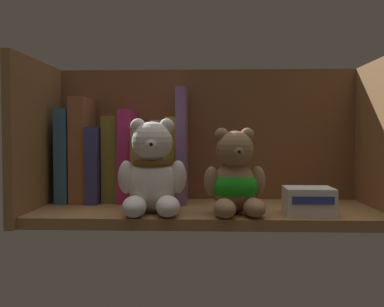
{
  "coord_description": "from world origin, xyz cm",
  "views": [
    {
      "loc": [
        0.71,
        -88.11,
        16.2
      ],
      "look_at": [
        -2.79,
        0.0,
        12.63
      ],
      "focal_mm": 42.41,
      "sensor_mm": 36.0,
      "label": 1
    }
  ],
  "objects_px": {
    "book_4": "(128,156)",
    "teddy_bear_smaller": "(235,180)",
    "book_2": "(99,164)",
    "book_3": "(113,159)",
    "book_1": "(84,150)",
    "book_0": "(70,155)",
    "teddy_bear_larger": "(152,173)",
    "small_product_box": "(309,201)",
    "book_6": "(159,161)",
    "book_8": "(182,146)",
    "book_7": "(171,159)",
    "book_5": "(144,166)"
  },
  "relations": [
    {
      "from": "book_4",
      "to": "teddy_bear_smaller",
      "type": "height_order",
      "value": "book_4"
    },
    {
      "from": "book_2",
      "to": "book_3",
      "type": "height_order",
      "value": "book_3"
    },
    {
      "from": "book_1",
      "to": "book_2",
      "type": "height_order",
      "value": "book_1"
    },
    {
      "from": "book_0",
      "to": "teddy_bear_larger",
      "type": "distance_m",
      "value": 0.25
    },
    {
      "from": "teddy_bear_larger",
      "to": "small_product_box",
      "type": "bearing_deg",
      "value": -0.67
    },
    {
      "from": "teddy_bear_larger",
      "to": "small_product_box",
      "type": "distance_m",
      "value": 0.29
    },
    {
      "from": "book_6",
      "to": "small_product_box",
      "type": "distance_m",
      "value": 0.33
    },
    {
      "from": "teddy_bear_smaller",
      "to": "small_product_box",
      "type": "xyz_separation_m",
      "value": [
        0.13,
        -0.0,
        -0.04
      ]
    },
    {
      "from": "book_2",
      "to": "book_6",
      "type": "height_order",
      "value": "book_6"
    },
    {
      "from": "book_8",
      "to": "teddy_bear_smaller",
      "type": "distance_m",
      "value": 0.2
    },
    {
      "from": "book_1",
      "to": "book_2",
      "type": "relative_size",
      "value": 1.39
    },
    {
      "from": "teddy_bear_smaller",
      "to": "small_product_box",
      "type": "distance_m",
      "value": 0.14
    },
    {
      "from": "book_8",
      "to": "teddy_bear_smaller",
      "type": "xyz_separation_m",
      "value": [
        0.1,
        -0.16,
        -0.06
      ]
    },
    {
      "from": "book_4",
      "to": "book_6",
      "type": "relative_size",
      "value": 1.13
    },
    {
      "from": "book_8",
      "to": "teddy_bear_smaller",
      "type": "height_order",
      "value": "book_8"
    },
    {
      "from": "book_4",
      "to": "book_7",
      "type": "relative_size",
      "value": 1.08
    },
    {
      "from": "book_5",
      "to": "teddy_bear_smaller",
      "type": "xyz_separation_m",
      "value": [
        0.19,
        -0.16,
        -0.01
      ]
    },
    {
      "from": "book_4",
      "to": "book_0",
      "type": "bearing_deg",
      "value": 180.0
    },
    {
      "from": "book_8",
      "to": "teddy_bear_larger",
      "type": "distance_m",
      "value": 0.17
    },
    {
      "from": "book_3",
      "to": "teddy_bear_larger",
      "type": "xyz_separation_m",
      "value": [
        0.1,
        -0.15,
        -0.02
      ]
    },
    {
      "from": "book_5",
      "to": "book_7",
      "type": "xyz_separation_m",
      "value": [
        0.06,
        0.0,
        0.01
      ]
    },
    {
      "from": "book_1",
      "to": "book_8",
      "type": "relative_size",
      "value": 0.92
    },
    {
      "from": "teddy_bear_smaller",
      "to": "teddy_bear_larger",
      "type": "bearing_deg",
      "value": 179.22
    },
    {
      "from": "book_3",
      "to": "book_8",
      "type": "xyz_separation_m",
      "value": [
        0.15,
        0.0,
        0.03
      ]
    },
    {
      "from": "book_5",
      "to": "small_product_box",
      "type": "distance_m",
      "value": 0.36
    },
    {
      "from": "book_5",
      "to": "book_8",
      "type": "height_order",
      "value": "book_8"
    },
    {
      "from": "book_6",
      "to": "book_7",
      "type": "relative_size",
      "value": 0.96
    },
    {
      "from": "book_2",
      "to": "teddy_bear_larger",
      "type": "height_order",
      "value": "teddy_bear_larger"
    },
    {
      "from": "book_8",
      "to": "book_6",
      "type": "bearing_deg",
      "value": -180.0
    },
    {
      "from": "teddy_bear_smaller",
      "to": "small_product_box",
      "type": "height_order",
      "value": "teddy_bear_smaller"
    },
    {
      "from": "small_product_box",
      "to": "book_3",
      "type": "bearing_deg",
      "value": 157.69
    },
    {
      "from": "book_1",
      "to": "teddy_bear_larger",
      "type": "xyz_separation_m",
      "value": [
        0.17,
        -0.15,
        -0.04
      ]
    },
    {
      "from": "book_0",
      "to": "teddy_bear_larger",
      "type": "height_order",
      "value": "book_0"
    },
    {
      "from": "book_1",
      "to": "teddy_bear_smaller",
      "type": "xyz_separation_m",
      "value": [
        0.32,
        -0.16,
        -0.05
      ]
    },
    {
      "from": "book_5",
      "to": "book_8",
      "type": "distance_m",
      "value": 0.09
    },
    {
      "from": "book_3",
      "to": "teddy_bear_smaller",
      "type": "height_order",
      "value": "book_3"
    },
    {
      "from": "book_1",
      "to": "book_5",
      "type": "height_order",
      "value": "book_1"
    },
    {
      "from": "small_product_box",
      "to": "book_7",
      "type": "bearing_deg",
      "value": 148.62
    },
    {
      "from": "book_3",
      "to": "book_4",
      "type": "distance_m",
      "value": 0.03
    },
    {
      "from": "teddy_bear_smaller",
      "to": "book_2",
      "type": "bearing_deg",
      "value": 151.2
    },
    {
      "from": "teddy_bear_smaller",
      "to": "small_product_box",
      "type": "relative_size",
      "value": 1.84
    },
    {
      "from": "book_0",
      "to": "book_2",
      "type": "xyz_separation_m",
      "value": [
        0.06,
        0.0,
        -0.02
      ]
    },
    {
      "from": "book_6",
      "to": "teddy_bear_smaller",
      "type": "height_order",
      "value": "book_6"
    },
    {
      "from": "book_7",
      "to": "book_1",
      "type": "bearing_deg",
      "value": 180.0
    },
    {
      "from": "book_2",
      "to": "teddy_bear_larger",
      "type": "bearing_deg",
      "value": -48.76
    },
    {
      "from": "book_3",
      "to": "small_product_box",
      "type": "relative_size",
      "value": 2.15
    },
    {
      "from": "book_4",
      "to": "book_8",
      "type": "relative_size",
      "value": 0.81
    },
    {
      "from": "book_2",
      "to": "book_8",
      "type": "bearing_deg",
      "value": 0.0
    },
    {
      "from": "book_1",
      "to": "book_4",
      "type": "xyz_separation_m",
      "value": [
        0.1,
        -0.0,
        -0.01
      ]
    },
    {
      "from": "book_6",
      "to": "book_7",
      "type": "height_order",
      "value": "book_7"
    }
  ]
}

